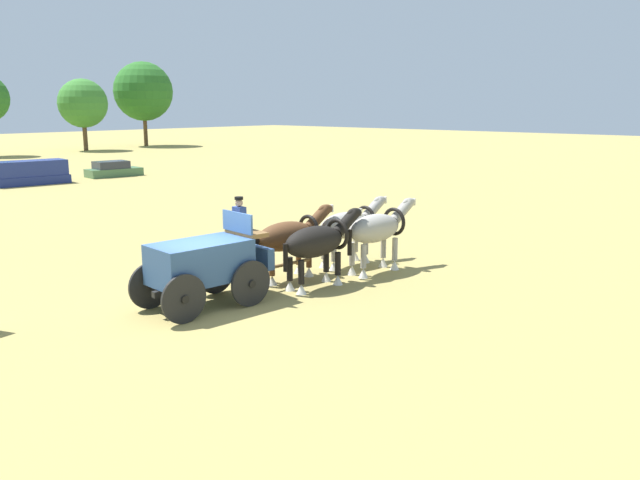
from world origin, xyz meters
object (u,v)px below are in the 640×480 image
at_px(draft_horse_rear_near, 289,237).
at_px(draft_horse_rear_off, 318,243).
at_px(draft_horse_lead_off, 377,230).
at_px(draft_horse_lead_near, 348,226).
at_px(show_wagon, 205,262).
at_px(parked_vehicle_e, 28,173).
at_px(parked_vehicle_f, 113,170).

distance_m(draft_horse_rear_near, draft_horse_rear_off, 1.30).
bearing_deg(draft_horse_rear_off, draft_horse_lead_off, -5.16).
height_order(draft_horse_lead_near, draft_horse_lead_off, draft_horse_lead_off).
bearing_deg(draft_horse_lead_near, draft_horse_rear_near, 174.84).
relative_size(draft_horse_rear_off, draft_horse_lead_near, 0.97).
height_order(show_wagon, parked_vehicle_e, show_wagon).
height_order(show_wagon, draft_horse_rear_off, show_wagon).
xyz_separation_m(draft_horse_rear_near, parked_vehicle_e, (5.47, 30.01, -0.52)).
distance_m(show_wagon, parked_vehicle_e, 31.65).
xyz_separation_m(draft_horse_lead_off, parked_vehicle_f, (9.51, 31.80, -0.89)).
relative_size(draft_horse_rear_near, parked_vehicle_e, 0.60).
height_order(parked_vehicle_e, parked_vehicle_f, parked_vehicle_e).
xyz_separation_m(show_wagon, draft_horse_lead_near, (6.12, 0.09, 0.11)).
xyz_separation_m(draft_horse_lead_near, draft_horse_lead_off, (-0.12, -1.29, 0.07)).
xyz_separation_m(draft_horse_rear_off, draft_horse_lead_off, (2.59, -0.23, 0.05)).
relative_size(show_wagon, draft_horse_rear_near, 1.76).
bearing_deg(parked_vehicle_f, draft_horse_rear_near, -111.60).
xyz_separation_m(show_wagon, parked_vehicle_f, (15.51, 30.60, -0.71)).
relative_size(show_wagon, draft_horse_rear_off, 1.78).
distance_m(draft_horse_rear_near, draft_horse_lead_off, 2.91).
bearing_deg(show_wagon, draft_horse_lead_off, -11.31).
bearing_deg(draft_horse_rear_off, parked_vehicle_f, 69.02).
height_order(draft_horse_rear_near, draft_horse_lead_near, draft_horse_lead_near).
relative_size(draft_horse_rear_off, parked_vehicle_f, 0.76).
distance_m(draft_horse_lead_near, parked_vehicle_e, 30.39).
bearing_deg(parked_vehicle_f, draft_horse_rear_off, -110.98).
bearing_deg(draft_horse_rear_near, show_wagon, -174.69).
bearing_deg(draft_horse_lead_off, parked_vehicle_f, 73.34).
bearing_deg(parked_vehicle_f, draft_horse_lead_near, -107.11).
distance_m(draft_horse_rear_off, parked_vehicle_e, 31.81).
bearing_deg(parked_vehicle_e, show_wagon, -106.52).
xyz_separation_m(parked_vehicle_e, parked_vehicle_f, (6.51, 0.26, -0.28)).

